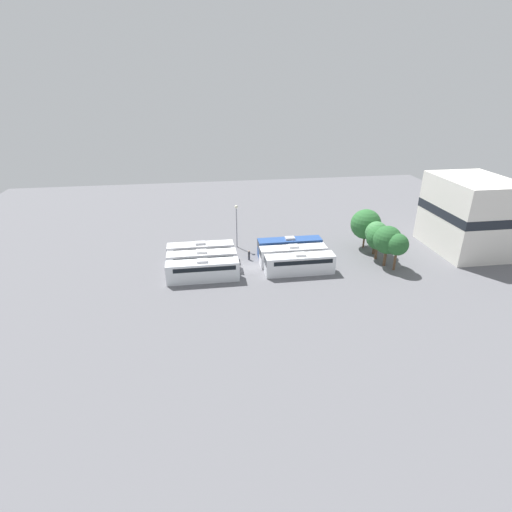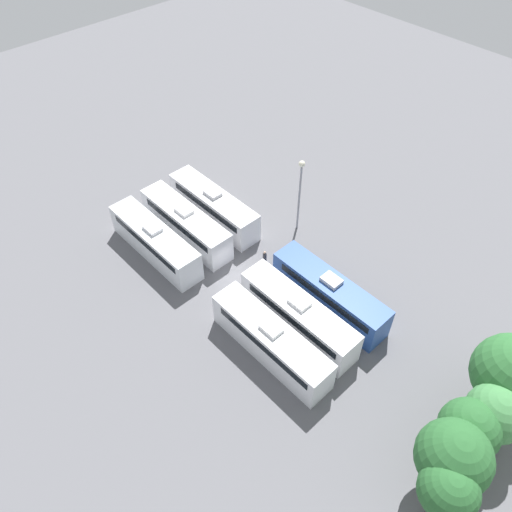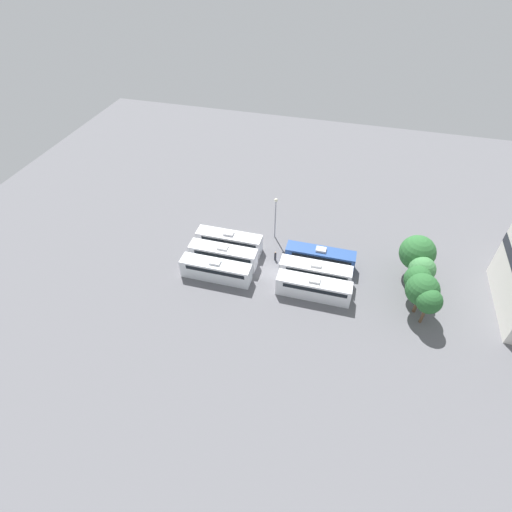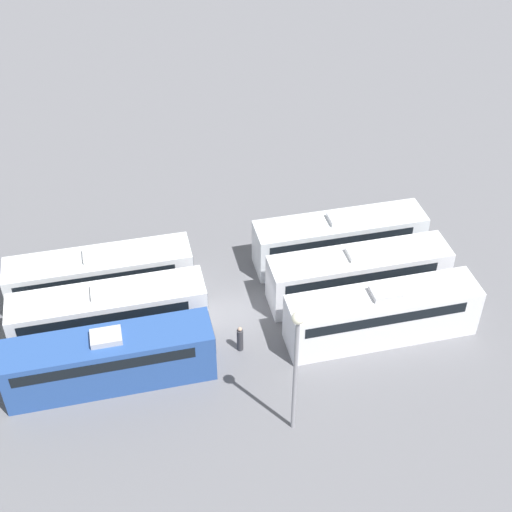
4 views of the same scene
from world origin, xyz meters
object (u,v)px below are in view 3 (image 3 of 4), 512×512
at_px(bus_3, 320,257).
at_px(tree_0, 417,253).
at_px(bus_2, 216,270).
at_px(bus_1, 223,255).
at_px(bus_4, 315,272).
at_px(worker_person, 275,256).
at_px(tree_1, 422,270).
at_px(tree_2, 418,279).
at_px(bus_5, 314,288).
at_px(bus_0, 229,241).
at_px(tree_4, 429,301).
at_px(tree_3, 422,290).
at_px(light_pole, 276,211).

bearing_deg(bus_3, tree_0, 96.81).
bearing_deg(bus_2, bus_1, -179.59).
xyz_separation_m(bus_4, worker_person, (-2.90, -6.97, -0.91)).
height_order(tree_1, tree_2, tree_1).
xyz_separation_m(bus_5, tree_0, (-8.59, 14.13, 2.77)).
bearing_deg(bus_0, bus_5, 65.52).
relative_size(bus_2, bus_5, 1.00).
bearing_deg(tree_4, bus_0, -104.68).
xyz_separation_m(bus_1, tree_3, (2.66, 29.68, 2.82)).
xyz_separation_m(bus_1, bus_2, (3.58, 0.03, 0.00)).
height_order(worker_person, tree_2, tree_2).
xyz_separation_m(tree_0, tree_2, (5.17, 0.10, -0.64)).
relative_size(bus_2, worker_person, 6.41).
height_order(bus_5, tree_0, tree_0).
distance_m(bus_0, tree_0, 29.59).
relative_size(bus_1, tree_1, 1.85).
relative_size(bus_1, tree_2, 1.89).
distance_m(light_pole, tree_0, 23.11).
xyz_separation_m(bus_5, tree_1, (-5.50, 14.82, 2.24)).
bearing_deg(tree_1, light_pole, -105.65).
bearing_deg(bus_5, tree_0, 121.29).
distance_m(bus_2, tree_3, 29.80).
distance_m(bus_0, tree_1, 30.22).
xyz_separation_m(bus_5, tree_3, (-0.73, 14.53, 2.82)).
height_order(bus_1, tree_0, tree_0).
height_order(bus_5, tree_2, tree_2).
xyz_separation_m(bus_2, bus_5, (-0.19, 15.12, 0.00)).
distance_m(light_pole, tree_4, 27.41).
bearing_deg(worker_person, bus_3, 95.14).
distance_m(bus_1, bus_5, 15.52).
relative_size(light_pole, tree_2, 1.37).
height_order(bus_1, bus_2, same).
relative_size(light_pole, tree_0, 1.11).
xyz_separation_m(worker_person, tree_4, (7.31, 22.58, 3.61)).
height_order(worker_person, tree_4, tree_4).
relative_size(bus_5, light_pole, 1.38).
bearing_deg(bus_4, tree_3, 80.00).
bearing_deg(tree_0, bus_2, -73.31).
xyz_separation_m(light_pole, tree_4, (13.16, 24.03, -0.98)).
height_order(light_pole, tree_1, light_pole).
relative_size(light_pole, tree_4, 1.28).
xyz_separation_m(bus_3, light_pole, (-5.20, -8.64, 3.68)).
xyz_separation_m(bus_4, tree_2, (-0.07, 14.49, 2.12)).
xyz_separation_m(worker_person, light_pole, (-5.85, -1.45, 4.59)).
relative_size(tree_0, tree_4, 1.16).
xyz_separation_m(bus_5, tree_2, (-3.42, 14.22, 2.12)).
distance_m(bus_1, light_pole, 11.44).
distance_m(bus_3, tree_1, 15.10).
distance_m(bus_2, bus_5, 15.13).
bearing_deg(bus_1, tree_3, 84.88).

